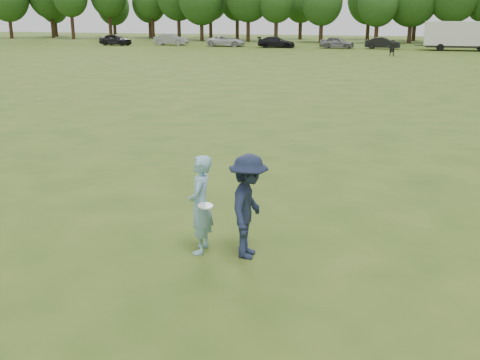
# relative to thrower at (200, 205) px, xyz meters

# --- Properties ---
(ground) EXTENTS (200.00, 200.00, 0.00)m
(ground) POSITION_rel_thrower_xyz_m (0.66, 0.65, -0.90)
(ground) COLOR #314E16
(ground) RESTS_ON ground
(thrower) EXTENTS (0.51, 0.70, 1.80)m
(thrower) POSITION_rel_thrower_xyz_m (0.00, 0.00, 0.00)
(thrower) COLOR #84B7CC
(thrower) RESTS_ON ground
(defender) EXTENTS (0.75, 1.24, 1.87)m
(defender) POSITION_rel_thrower_xyz_m (0.87, 0.04, 0.04)
(defender) COLOR #1A2239
(defender) RESTS_ON ground
(player_far_d) EXTENTS (1.54, 0.77, 1.58)m
(player_far_d) POSITION_rel_thrower_xyz_m (1.90, 49.96, -0.11)
(player_far_d) COLOR #262626
(player_far_d) RESTS_ON ground
(car_a) EXTENTS (4.41, 2.07, 1.46)m
(car_a) POSITION_rel_thrower_xyz_m (-33.48, 59.17, -0.17)
(car_a) COLOR black
(car_a) RESTS_ON ground
(car_b) EXTENTS (4.51, 1.77, 1.46)m
(car_b) POSITION_rel_thrower_xyz_m (-26.61, 61.49, -0.17)
(car_b) COLOR gray
(car_b) RESTS_ON ground
(car_c) EXTENTS (4.96, 2.52, 1.34)m
(car_c) POSITION_rel_thrower_xyz_m (-18.79, 60.86, -0.23)
(car_c) COLOR silver
(car_c) RESTS_ON ground
(car_d) EXTENTS (4.70, 2.22, 1.32)m
(car_d) POSITION_rel_thrower_xyz_m (-12.13, 60.15, -0.24)
(car_d) COLOR black
(car_d) RESTS_ON ground
(car_e) EXTENTS (4.21, 1.91, 1.40)m
(car_e) POSITION_rel_thrower_xyz_m (-4.80, 60.70, -0.20)
(car_e) COLOR slate
(car_e) RESTS_ON ground
(car_f) EXTENTS (4.13, 1.70, 1.33)m
(car_f) POSITION_rel_thrower_xyz_m (0.51, 61.18, -0.23)
(car_f) COLOR black
(car_f) RESTS_ON ground
(disc_in_play) EXTENTS (0.30, 0.31, 0.06)m
(disc_in_play) POSITION_rel_thrower_xyz_m (0.17, -0.21, 0.06)
(disc_in_play) COLOR white
(disc_in_play) RESTS_ON ground
(cargo_trailer) EXTENTS (9.00, 2.75, 3.20)m
(cargo_trailer) POSITION_rel_thrower_xyz_m (9.09, 60.37, 0.88)
(cargo_trailer) COLOR silver
(cargo_trailer) RESTS_ON ground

